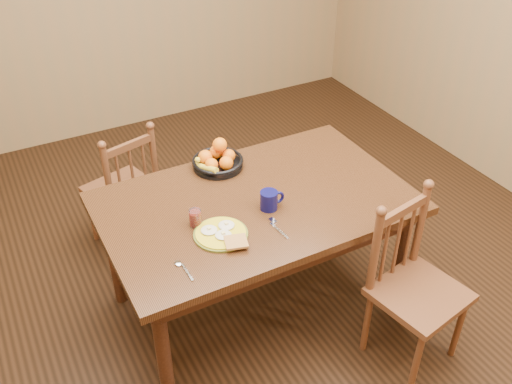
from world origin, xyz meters
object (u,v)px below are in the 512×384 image
dining_table (256,213)px  breakfast_plate (222,234)px  coffee_mug (270,200)px  fruit_bowl (217,160)px  chair_far (124,190)px  chair_near (414,287)px

dining_table → breakfast_plate: (-0.28, -0.18, 0.10)m
coffee_mug → fruit_bowl: size_ratio=0.46×
chair_far → breakfast_plate: size_ratio=2.93×
chair_near → fruit_bowl: 1.26m
dining_table → fruit_bowl: size_ratio=5.52×
dining_table → coffee_mug: size_ratio=11.98×
chair_far → chair_near: size_ratio=0.94×
chair_near → dining_table: bearing=118.3°
coffee_mug → fruit_bowl: 0.48m
chair_near → fruit_bowl: bearing=108.4°
breakfast_plate → coffee_mug: 0.33m
chair_near → chair_far: bearing=112.6°
chair_near → breakfast_plate: size_ratio=3.10×
dining_table → coffee_mug: 0.17m
dining_table → chair_far: 1.03m
dining_table → chair_far: chair_far is taller
chair_far → chair_near: bearing=107.9°
dining_table → fruit_bowl: (-0.04, 0.38, 0.13)m
chair_far → breakfast_plate: bearing=85.0°
chair_far → breakfast_plate: 1.13m
fruit_bowl → chair_far: bearing=130.8°
dining_table → chair_near: chair_near is taller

